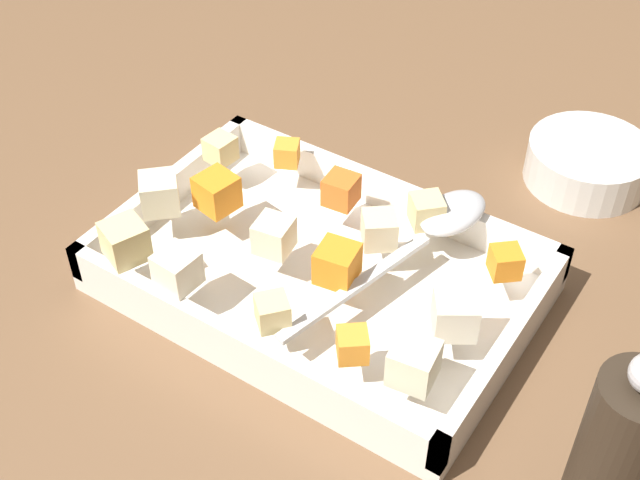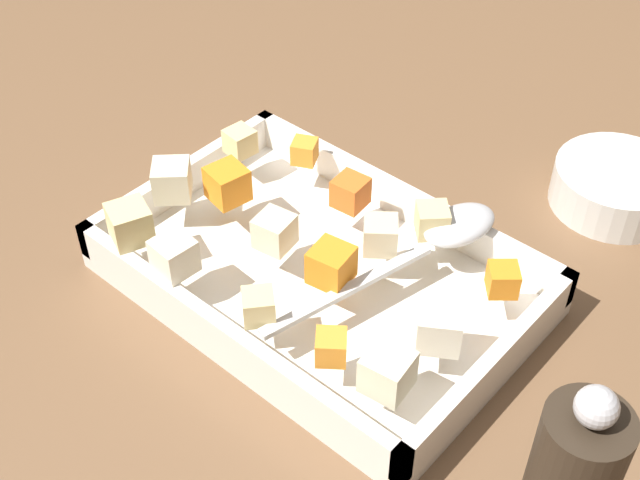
% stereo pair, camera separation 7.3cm
% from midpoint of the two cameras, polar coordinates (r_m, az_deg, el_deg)
% --- Properties ---
extents(ground_plane, '(4.00, 4.00, 0.00)m').
position_cam_midpoint_polar(ground_plane, '(0.77, -1.41, -3.04)').
color(ground_plane, brown).
extents(baking_dish, '(0.36, 0.24, 0.05)m').
position_cam_midpoint_polar(baking_dish, '(0.76, -2.75, -2.62)').
color(baking_dish, white).
rests_on(baking_dish, ground_plane).
extents(carrot_chunk_corner_sw, '(0.03, 0.03, 0.02)m').
position_cam_midpoint_polar(carrot_chunk_corner_sw, '(0.82, -4.75, 5.65)').
color(carrot_chunk_corner_sw, orange).
rests_on(carrot_chunk_corner_sw, baking_dish).
extents(carrot_chunk_corner_nw, '(0.04, 0.04, 0.03)m').
position_cam_midpoint_polar(carrot_chunk_corner_nw, '(0.70, -1.83, -1.71)').
color(carrot_chunk_corner_nw, orange).
rests_on(carrot_chunk_corner_nw, baking_dish).
extents(carrot_chunk_center, '(0.03, 0.03, 0.02)m').
position_cam_midpoint_polar(carrot_chunk_center, '(0.71, 9.35, -1.59)').
color(carrot_chunk_center, orange).
rests_on(carrot_chunk_center, baking_dish).
extents(carrot_chunk_front_center, '(0.03, 0.03, 0.03)m').
position_cam_midpoint_polar(carrot_chunk_front_center, '(0.77, -1.29, 3.21)').
color(carrot_chunk_front_center, orange).
rests_on(carrot_chunk_front_center, baking_dish).
extents(carrot_chunk_far_right, '(0.04, 0.04, 0.03)m').
position_cam_midpoint_polar(carrot_chunk_far_right, '(0.77, -9.52, 3.03)').
color(carrot_chunk_far_right, orange).
rests_on(carrot_chunk_far_right, baking_dish).
extents(carrot_chunk_near_right, '(0.03, 0.03, 0.02)m').
position_cam_midpoint_polar(carrot_chunk_near_right, '(0.64, -1.08, -7.12)').
color(carrot_chunk_near_right, orange).
rests_on(carrot_chunk_near_right, baking_dish).
extents(potato_chunk_rim_edge, '(0.03, 0.03, 0.03)m').
position_cam_midpoint_polar(potato_chunk_rim_edge, '(0.73, -5.93, 0.16)').
color(potato_chunk_rim_edge, beige).
rests_on(potato_chunk_rim_edge, baking_dish).
extents(potato_chunk_far_left, '(0.04, 0.04, 0.03)m').
position_cam_midpoint_polar(potato_chunk_far_left, '(0.73, 1.11, 0.56)').
color(potato_chunk_far_left, beige).
rests_on(potato_chunk_far_left, baking_dish).
extents(potato_chunk_mid_left, '(0.03, 0.03, 0.02)m').
position_cam_midpoint_polar(potato_chunk_mid_left, '(0.67, -6.29, -4.91)').
color(potato_chunk_mid_left, '#E0CC89').
rests_on(potato_chunk_mid_left, baking_dish).
extents(potato_chunk_near_left, '(0.05, 0.05, 0.03)m').
position_cam_midpoint_polar(potato_chunk_near_left, '(0.78, -13.22, 2.91)').
color(potato_chunk_near_left, beige).
rests_on(potato_chunk_near_left, baking_dish).
extents(potato_chunk_back_center, '(0.04, 0.04, 0.03)m').
position_cam_midpoint_polar(potato_chunk_back_center, '(0.75, 4.33, 1.84)').
color(potato_chunk_back_center, '#E0CC89').
rests_on(potato_chunk_back_center, baking_dish).
extents(potato_chunk_near_spoon, '(0.04, 0.04, 0.03)m').
position_cam_midpoint_polar(potato_chunk_near_spoon, '(0.74, -15.54, -0.19)').
color(potato_chunk_near_spoon, '#E0CC89').
rests_on(potato_chunk_near_spoon, baking_dish).
extents(potato_chunk_heap_top, '(0.03, 0.03, 0.03)m').
position_cam_midpoint_polar(potato_chunk_heap_top, '(0.83, -9.13, 5.88)').
color(potato_chunk_heap_top, '#E0CC89').
rests_on(potato_chunk_heap_top, baking_dish).
extents(potato_chunk_heap_side, '(0.04, 0.04, 0.03)m').
position_cam_midpoint_polar(potato_chunk_heap_side, '(0.63, 2.91, -8.32)').
color(potato_chunk_heap_side, beige).
rests_on(potato_chunk_heap_side, baking_dish).
extents(parsnip_chunk_corner_se, '(0.05, 0.05, 0.03)m').
position_cam_midpoint_polar(parsnip_chunk_corner_se, '(0.66, 5.83, -5.05)').
color(parsnip_chunk_corner_se, silver).
rests_on(parsnip_chunk_corner_se, baking_dish).
extents(parsnip_chunk_corner_ne, '(0.03, 0.03, 0.03)m').
position_cam_midpoint_polar(parsnip_chunk_corner_ne, '(0.71, -12.35, -2.05)').
color(parsnip_chunk_corner_ne, silver).
rests_on(parsnip_chunk_corner_ne, baking_dish).
extents(serving_spoon, '(0.08, 0.24, 0.02)m').
position_cam_midpoint_polar(serving_spoon, '(0.75, 5.38, 1.16)').
color(serving_spoon, silver).
rests_on(serving_spoon, baking_dish).
extents(pepper_mill, '(0.05, 0.05, 0.20)m').
position_cam_midpoint_polar(pepper_mill, '(0.56, 15.14, -14.77)').
color(pepper_mill, '#2D2319').
rests_on(pepper_mill, ground_plane).
extents(small_prep_bowl, '(0.12, 0.12, 0.04)m').
position_cam_midpoint_polar(small_prep_bowl, '(0.90, 15.12, 4.86)').
color(small_prep_bowl, silver).
rests_on(small_prep_bowl, ground_plane).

